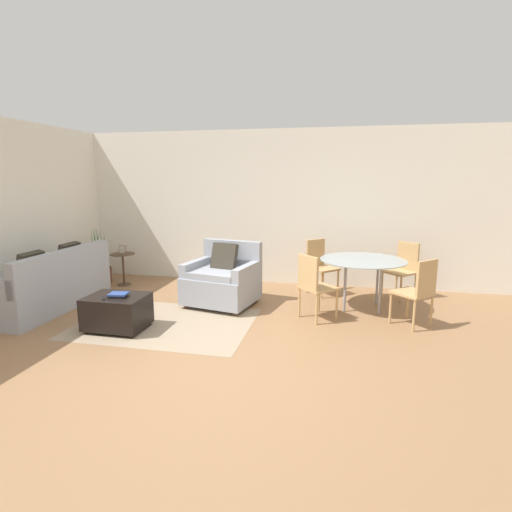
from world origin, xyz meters
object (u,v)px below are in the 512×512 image
Objects in this scene: ottoman at (117,311)px; tv_remote_primary at (104,298)px; dining_table at (363,264)px; couch at (49,288)px; book_stack at (118,295)px; picture_frame at (122,249)px; dining_chair_near_left at (314,283)px; dining_chair_near_right at (418,288)px; side_table at (123,263)px; dining_chair_far_right at (403,266)px; armchair at (223,280)px; dining_chair_far_left at (319,263)px; potted_plant at (100,270)px.

ottoman is 0.26m from tv_remote_primary.
tv_remote_primary is 3.59m from dining_table.
ottoman is at bearing -21.20° from couch.
book_stack is 2.30m from picture_frame.
book_stack is 2.54m from dining_chair_near_left.
dining_chair_near_right is (3.74, 0.89, 0.28)m from ottoman.
couch is at bearing -104.97° from side_table.
dining_chair_near_left is (2.41, 0.89, 0.28)m from ottoman.
ottoman is 0.81× the size of dining_chair_near_left.
dining_chair_far_right is at bearing 45.00° from dining_table.
dining_chair_near_left is (1.40, -0.40, 0.15)m from armchair.
book_stack is 0.27× the size of dining_chair_near_right.
book_stack is at bearing -159.06° from dining_chair_near_left.
dining_chair_far_left is at bearing 33.49° from armchair.
ottoman is at bearing -149.33° from dining_chair_far_right.
dining_chair_far_left is (3.99, 0.15, 0.28)m from potted_plant.
couch is 13.24× the size of picture_frame.
dining_chair_near_left is at bearing -135.00° from dining_chair_far_right.
dining_chair_near_right is 1.00× the size of dining_chair_far_left.
ottoman is at bearing -127.97° from armchair.
ottoman is at bearing 54.51° from tv_remote_primary.
dining_chair_near_right and dining_chair_far_right have the same top height.
potted_plant is at bearing -177.85° from dining_chair_far_left.
dining_chair_far_left is at bearing 43.19° from tv_remote_primary.
potted_plant is 4.17m from dining_chair_near_left.
side_table is (-0.98, 2.12, -0.04)m from tv_remote_primary.
tv_remote_primary is at bearing -65.28° from side_table.
dining_chair_far_right is at bearing 2.67° from side_table.
ottoman is 0.59× the size of dining_table.
book_stack is 2.66m from potted_plant.
tv_remote_primary is (-0.13, -0.11, -0.02)m from book_stack.
armchair reaches higher than dining_chair_far_left.
picture_frame is 3.49m from dining_chair_far_left.
dining_table reaches higher than book_stack.
armchair is 2.10m from dining_table.
potted_plant is 5.46m from dining_chair_near_right.
dining_chair_far_right is (0.00, 1.33, 0.00)m from dining_chair_near_right.
tv_remote_primary is 0.16× the size of dining_chair_near_right.
ottoman is at bearing -153.21° from dining_table.
dining_chair_far_right is (5.32, 0.15, 0.28)m from potted_plant.
dining_chair_near_left reaches higher than tv_remote_primary.
dining_chair_far_right is at bearing 17.68° from couch.
dining_chair_near_right is at bearing -0.00° from dining_chair_near_left.
dining_chair_near_left is (-0.67, -0.67, -0.15)m from dining_table.
potted_plant is at bearing 171.79° from picture_frame.
tv_remote_primary is 2.34m from picture_frame.
dining_table is at bearing 45.00° from dining_chair_near_left.
tv_remote_primary is 4.49m from dining_chair_far_right.
book_stack reaches higher than ottoman.
dining_chair_near_right is (0.67, -0.67, -0.15)m from dining_table.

